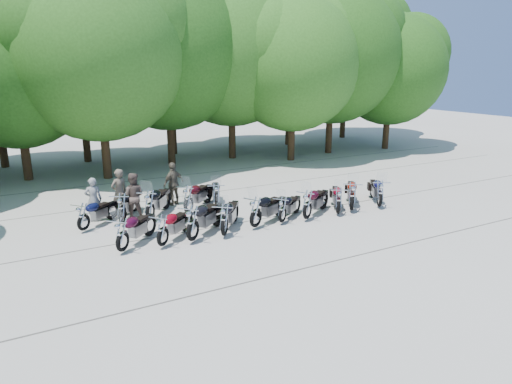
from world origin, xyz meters
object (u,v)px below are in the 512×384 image
rider_0 (94,200)px  rider_3 (119,192)px  motorcycle_14 (216,195)px  rider_2 (174,184)px  motorcycle_2 (192,222)px  motorcycle_4 (256,211)px  motorcycle_5 (283,209)px  motorcycle_10 (83,216)px  motorcycle_6 (307,204)px  motorcycle_3 (224,219)px  motorcycle_12 (150,205)px  motorcycle_0 (122,234)px  motorcycle_1 (162,229)px  motorcycle_7 (338,200)px  motorcycle_9 (380,193)px  motorcycle_11 (122,208)px  motorcycle_8 (352,195)px  rider_1 (133,196)px  motorcycle_13 (188,198)px

rider_0 → rider_3: rider_3 is taller
motorcycle_14 → rider_2: rider_2 is taller
motorcycle_2 → motorcycle_4: size_ratio=1.07×
motorcycle_4 → rider_3: (-3.91, 3.87, 0.27)m
motorcycle_2 → motorcycle_5: motorcycle_2 is taller
motorcycle_10 → rider_3: rider_3 is taller
motorcycle_6 → rider_0: rider_0 is taller
rider_3 → rider_2: bearing=169.6°
motorcycle_3 → rider_3: rider_3 is taller
motorcycle_3 → motorcycle_4: 1.36m
motorcycle_12 → motorcycle_14: size_ratio=1.10×
motorcycle_0 → motorcycle_2: bearing=-139.3°
motorcycle_0 → motorcycle_5: size_ratio=1.10×
motorcycle_0 → motorcycle_1: (1.23, -0.16, -0.02)m
motorcycle_2 → motorcycle_3: size_ratio=1.07×
motorcycle_7 → motorcycle_9: bearing=-147.8°
rider_3 → motorcycle_9: bearing=136.5°
motorcycle_14 → rider_3: (-3.55, 1.19, 0.29)m
motorcycle_4 → motorcycle_12: motorcycle_12 is taller
rider_0 → rider_3: bearing=-160.5°
motorcycle_0 → motorcycle_11: 2.73m
motorcycle_1 → rider_0: rider_0 is taller
motorcycle_9 → rider_3: (-9.57, 4.09, 0.27)m
motorcycle_8 → motorcycle_11: 8.86m
motorcycle_9 → rider_0: rider_0 is taller
motorcycle_0 → motorcycle_12: motorcycle_12 is taller
motorcycle_7 → rider_3: (-7.48, 4.03, 0.30)m
motorcycle_5 → motorcycle_0: bearing=53.7°
motorcycle_11 → motorcycle_3: bearing=161.9°
motorcycle_7 → motorcycle_12: (-6.70, 2.63, 0.07)m
motorcycle_4 → motorcycle_1: bearing=65.8°
rider_3 → motorcycle_7: bearing=131.3°
motorcycle_5 → motorcycle_9: bearing=-129.0°
rider_1 → rider_3: bearing=-39.7°
motorcycle_12 → motorcycle_13: bearing=-134.5°
rider_2 → rider_3: bearing=-12.9°
motorcycle_0 → motorcycle_3: motorcycle_3 is taller
rider_1 → rider_2: bearing=-126.9°
rider_1 → rider_2: size_ratio=0.99×
motorcycle_8 → rider_2: bearing=2.3°
motorcycle_7 → motorcycle_6: bearing=31.9°
motorcycle_10 → motorcycle_14: size_ratio=0.92×
motorcycle_13 → motorcycle_0: bearing=88.7°
motorcycle_11 → motorcycle_12: motorcycle_12 is taller
motorcycle_8 → rider_3: rider_3 is taller
rider_0 → rider_1: 1.44m
motorcycle_0 → motorcycle_13: 4.16m
motorcycle_1 → motorcycle_4: size_ratio=0.93×
motorcycle_14 → rider_0: (-4.56, 0.96, 0.21)m
motorcycle_0 → motorcycle_13: size_ratio=0.95×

